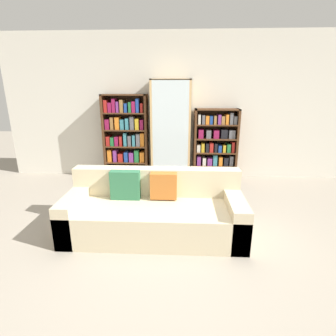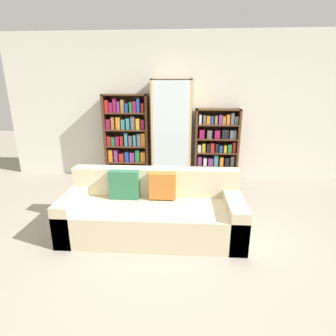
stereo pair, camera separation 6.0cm
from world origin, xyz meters
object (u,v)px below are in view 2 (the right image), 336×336
couch (153,212)px  display_cabinet (172,132)px  bookshelf_right (216,147)px  bookshelf_left (127,138)px  wine_bottle (191,185)px

couch → display_cabinet: display_cabinet is taller
display_cabinet → couch: bearing=-93.4°
display_cabinet → bookshelf_right: bearing=1.2°
bookshelf_left → bookshelf_right: size_ratio=1.19×
bookshelf_left → wine_bottle: size_ratio=4.39×
couch → bookshelf_right: 2.28m
couch → wine_bottle: size_ratio=5.75×
bookshelf_left → display_cabinet: size_ratio=0.86×
bookshelf_right → display_cabinet: bearing=-178.8°
couch → bookshelf_left: 2.22m
couch → bookshelf_left: bearing=109.9°
couch → wine_bottle: bearing=69.1°
couch → bookshelf_right: bearing=64.5°
couch → bookshelf_right: bookshelf_right is taller
bookshelf_right → wine_bottle: size_ratio=3.69×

